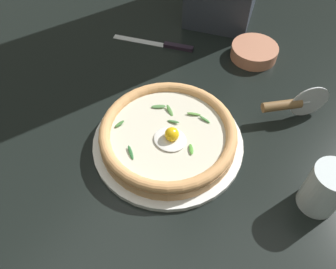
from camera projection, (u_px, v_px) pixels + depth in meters
name	position (u px, v px, depth m)	size (l,w,h in m)	color
ground_plane	(163.00, 130.00, 0.76)	(2.40, 2.40, 0.03)	black
pizza_plate	(168.00, 142.00, 0.71)	(0.32, 0.32, 0.01)	white
pizza	(168.00, 134.00, 0.69)	(0.29, 0.29, 0.06)	tan
side_bowl	(254.00, 52.00, 0.89)	(0.12, 0.12, 0.03)	#BC7658
pizza_cutter	(292.00, 104.00, 0.73)	(0.12, 0.11, 0.09)	silver
table_knife	(165.00, 45.00, 0.93)	(0.23, 0.09, 0.01)	silver
drinking_glass	(323.00, 191.00, 0.60)	(0.07, 0.07, 0.10)	silver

